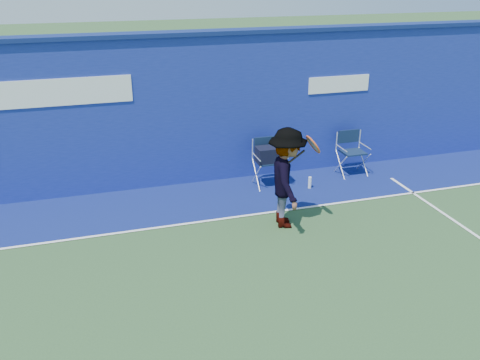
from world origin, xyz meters
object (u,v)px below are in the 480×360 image
object	(u,v)px
directors_chair_left	(270,167)
water_bottle	(310,183)
directors_chair_right	(352,161)
tennis_player	(287,178)

from	to	relation	value
directors_chair_left	water_bottle	distance (m)	0.88
directors_chair_left	water_bottle	world-z (taller)	directors_chair_left
directors_chair_right	tennis_player	distance (m)	2.94
tennis_player	directors_chair_left	bearing A→B (deg)	79.46
directors_chair_left	directors_chair_right	distance (m)	1.93
water_bottle	directors_chair_left	bearing A→B (deg)	152.08
directors_chair_right	water_bottle	size ratio (longest dim) A/B	3.76
directors_chair_right	water_bottle	xyz separation A→B (m)	(-1.19, -0.47, -0.17)
directors_chair_right	tennis_player	xyz separation A→B (m)	(-2.25, -1.80, 0.59)
directors_chair_right	water_bottle	world-z (taller)	directors_chair_right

